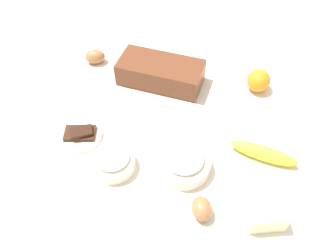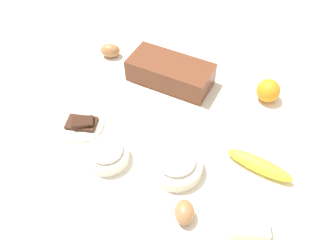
% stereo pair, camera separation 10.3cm
% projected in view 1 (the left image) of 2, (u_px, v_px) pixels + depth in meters
% --- Properties ---
extents(ground_plane, '(2.40, 2.40, 0.02)m').
position_uv_depth(ground_plane, '(168.00, 131.00, 1.07)').
color(ground_plane, silver).
extents(loaf_pan, '(0.30, 0.19, 0.08)m').
position_uv_depth(loaf_pan, '(161.00, 72.00, 1.17)').
color(loaf_pan, brown).
rests_on(loaf_pan, ground_plane).
extents(flour_bowl, '(0.12, 0.12, 0.06)m').
position_uv_depth(flour_bowl, '(113.00, 161.00, 0.95)').
color(flour_bowl, silver).
rests_on(flour_bowl, ground_plane).
extents(sugar_bowl, '(0.15, 0.15, 0.07)m').
position_uv_depth(sugar_bowl, '(184.00, 162.00, 0.94)').
color(sugar_bowl, silver).
rests_on(sugar_bowl, ground_plane).
extents(banana, '(0.19, 0.10, 0.04)m').
position_uv_depth(banana, '(264.00, 153.00, 0.97)').
color(banana, yellow).
rests_on(banana, ground_plane).
extents(orange_fruit, '(0.08, 0.08, 0.08)m').
position_uv_depth(orange_fruit, '(259.00, 81.00, 1.15)').
color(orange_fruit, orange).
rests_on(orange_fruit, ground_plane).
extents(butter_block, '(0.10, 0.08, 0.06)m').
position_uv_depth(butter_block, '(265.00, 215.00, 0.84)').
color(butter_block, '#F4EDB2').
rests_on(butter_block, ground_plane).
extents(egg_near_butter, '(0.08, 0.06, 0.05)m').
position_uv_depth(egg_near_butter, '(95.00, 57.00, 1.25)').
color(egg_near_butter, '#9F6A40').
rests_on(egg_near_butter, ground_plane).
extents(egg_beside_bowl, '(0.07, 0.08, 0.05)m').
position_uv_depth(egg_beside_bowl, '(202.00, 209.00, 0.86)').
color(egg_beside_bowl, '#9F6A40').
rests_on(egg_beside_bowl, ground_plane).
extents(chocolate_plate, '(0.13, 0.13, 0.03)m').
position_uv_depth(chocolate_plate, '(81.00, 134.00, 1.03)').
color(chocolate_plate, silver).
rests_on(chocolate_plate, ground_plane).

